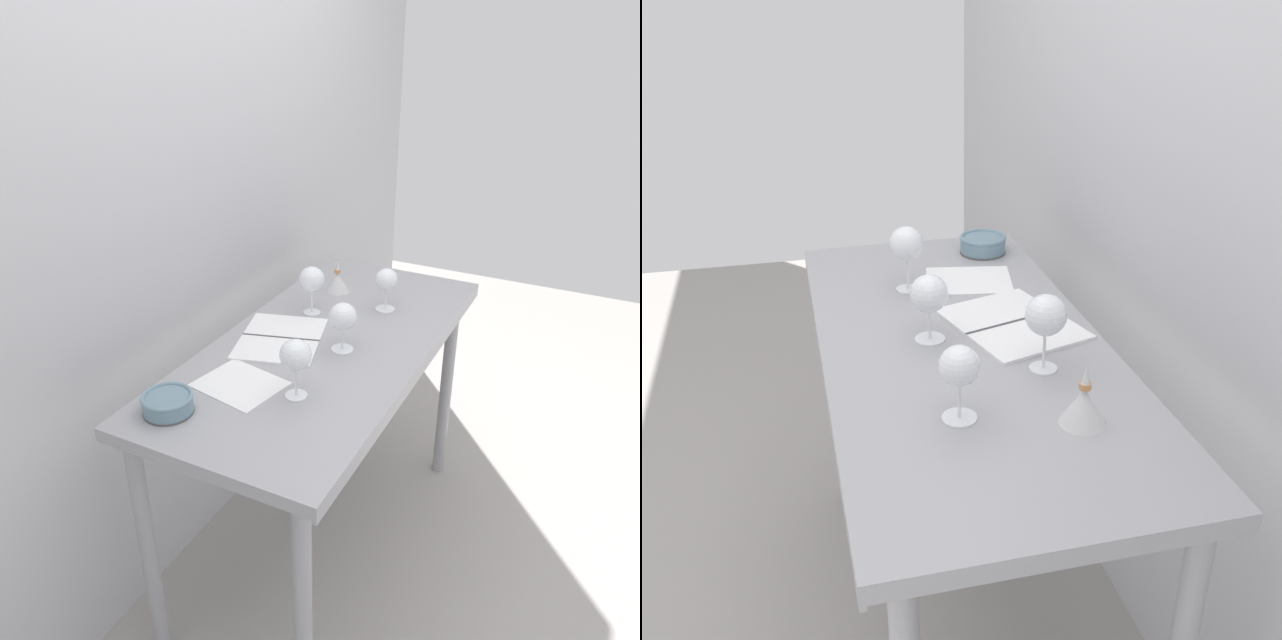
% 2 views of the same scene
% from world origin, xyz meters
% --- Properties ---
extents(ground_plane, '(6.00, 6.00, 0.00)m').
position_xyz_m(ground_plane, '(0.00, 0.00, 0.00)').
color(ground_plane, '#9E9994').
extents(back_wall, '(3.80, 0.04, 2.60)m').
position_xyz_m(back_wall, '(0.00, 0.49, 1.30)').
color(back_wall, '#B7B7BC').
rests_on(back_wall, ground_plane).
extents(steel_counter, '(1.40, 0.65, 0.90)m').
position_xyz_m(steel_counter, '(0.00, -0.01, 0.79)').
color(steel_counter, '#99999E').
rests_on(steel_counter, ground_plane).
extents(wine_glass_far_right, '(0.09, 0.09, 0.18)m').
position_xyz_m(wine_glass_far_right, '(0.17, 0.13, 1.03)').
color(wine_glass_far_right, white).
rests_on(wine_glass_far_right, steel_counter).
extents(wine_glass_near_center, '(0.09, 0.09, 0.16)m').
position_xyz_m(wine_glass_near_center, '(-0.03, -0.08, 1.01)').
color(wine_glass_near_center, white).
rests_on(wine_glass_near_center, steel_counter).
extents(wine_glass_near_right, '(0.08, 0.08, 0.16)m').
position_xyz_m(wine_glass_near_right, '(0.32, -0.09, 1.01)').
color(wine_glass_near_right, white).
rests_on(wine_glass_near_right, steel_counter).
extents(wine_glass_near_left, '(0.09, 0.09, 0.18)m').
position_xyz_m(wine_glass_near_left, '(-0.33, -0.08, 1.03)').
color(wine_glass_near_left, white).
rests_on(wine_glass_near_left, steel_counter).
extents(open_notebook, '(0.39, 0.34, 0.01)m').
position_xyz_m(open_notebook, '(-0.05, 0.13, 0.90)').
color(open_notebook, white).
rests_on(open_notebook, steel_counter).
extents(tasting_sheet_upper, '(0.23, 0.27, 0.00)m').
position_xyz_m(tasting_sheet_upper, '(-0.35, 0.10, 0.90)').
color(tasting_sheet_upper, white).
rests_on(tasting_sheet_upper, steel_counter).
extents(tasting_bowl, '(0.14, 0.14, 0.05)m').
position_xyz_m(tasting_bowl, '(-0.55, 0.19, 0.93)').
color(tasting_bowl, '#4C4C4C').
rests_on(tasting_bowl, steel_counter).
extents(decanter_funnel, '(0.09, 0.09, 0.12)m').
position_xyz_m(decanter_funnel, '(0.39, 0.14, 0.94)').
color(decanter_funnel, silver).
rests_on(decanter_funnel, steel_counter).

